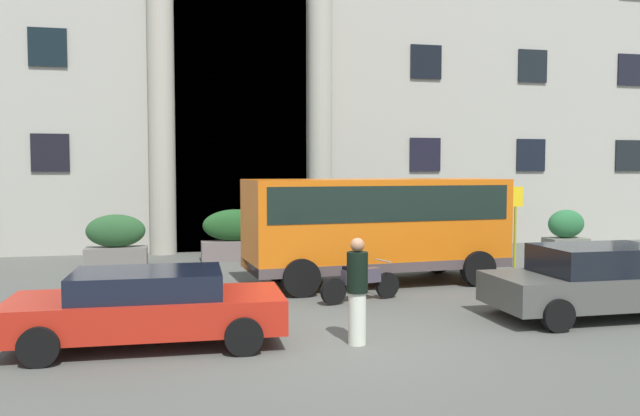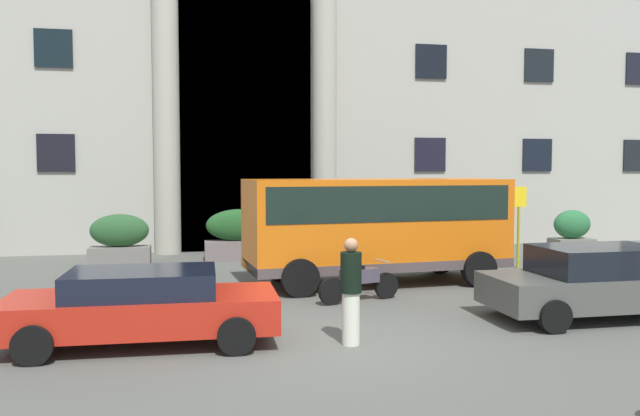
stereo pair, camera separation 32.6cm
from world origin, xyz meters
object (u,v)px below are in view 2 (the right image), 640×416
at_px(hedge_planter_entrance_left, 368,235).
at_px(bus_stop_sign, 519,218).
at_px(parked_sedan_far, 143,305).
at_px(pedestrian_child_trailing, 351,291).
at_px(white_taxi_kerbside, 599,282).
at_px(scooter_by_planter, 551,276).
at_px(hedge_planter_far_west, 572,231).
at_px(hedge_planter_west, 120,241).
at_px(orange_minibus, 377,221).
at_px(motorcycle_far_end, 358,282).
at_px(hedge_planter_east, 239,236).

bearing_deg(hedge_planter_entrance_left, bus_stop_sign, -40.67).
distance_m(parked_sedan_far, pedestrian_child_trailing, 3.54).
xyz_separation_m(white_taxi_kerbside, scooter_by_planter, (0.32, 2.24, -0.28)).
xyz_separation_m(hedge_planter_far_west, pedestrian_child_trailing, (-10.83, -10.32, 0.20)).
bearing_deg(white_taxi_kerbside, hedge_planter_west, 137.79).
bearing_deg(hedge_planter_far_west, white_taxi_kerbside, -120.31).
bearing_deg(bus_stop_sign, orange_minibus, -161.02).
relative_size(hedge_planter_west, motorcycle_far_end, 0.92).
distance_m(bus_stop_sign, hedge_planter_far_west, 5.02).
bearing_deg(pedestrian_child_trailing, parked_sedan_far, -138.17).
bearing_deg(hedge_planter_far_west, hedge_planter_entrance_left, 179.35).
bearing_deg(bus_stop_sign, scooter_by_planter, -108.72).
height_order(orange_minibus, white_taxi_kerbside, orange_minibus).
height_order(hedge_planter_entrance_left, hedge_planter_west, hedge_planter_west).
bearing_deg(hedge_planter_west, bus_stop_sign, -14.21).
bearing_deg(hedge_planter_west, hedge_planter_east, 6.43).
xyz_separation_m(hedge_planter_entrance_left, pedestrian_child_trailing, (-3.23, -10.41, 0.18)).
bearing_deg(pedestrian_child_trailing, motorcycle_far_end, 126.90).
relative_size(bus_stop_sign, parked_sedan_far, 0.54).
bearing_deg(hedge_planter_west, white_taxi_kerbside, -42.49).
xyz_separation_m(motorcycle_far_end, pedestrian_child_trailing, (-1.02, -3.37, 0.46)).
bearing_deg(parked_sedan_far, pedestrian_child_trailing, -10.47).
height_order(orange_minibus, hedge_planter_entrance_left, orange_minibus).
height_order(motorcycle_far_end, pedestrian_child_trailing, pedestrian_child_trailing).
relative_size(bus_stop_sign, motorcycle_far_end, 1.23).
xyz_separation_m(hedge_planter_far_west, hedge_planter_east, (-11.92, 0.24, 0.08)).
xyz_separation_m(hedge_planter_entrance_left, motorcycle_far_end, (-2.21, -7.03, -0.28)).
xyz_separation_m(bus_stop_sign, hedge_planter_entrance_left, (-3.77, 3.24, -0.78)).
bearing_deg(orange_minibus, bus_stop_sign, 14.18).
xyz_separation_m(parked_sedan_far, scooter_by_planter, (9.09, 2.41, -0.21)).
distance_m(bus_stop_sign, motorcycle_far_end, 7.16).
relative_size(white_taxi_kerbside, parked_sedan_far, 0.99).
bearing_deg(hedge_planter_east, parked_sedan_far, -103.53).
height_order(white_taxi_kerbside, pedestrian_child_trailing, pedestrian_child_trailing).
relative_size(hedge_planter_entrance_left, hedge_planter_west, 0.86).
relative_size(bus_stop_sign, hedge_planter_far_west, 1.63).
bearing_deg(white_taxi_kerbside, hedge_planter_entrance_left, 102.69).
bearing_deg(scooter_by_planter, bus_stop_sign, 64.02).
height_order(orange_minibus, scooter_by_planter, orange_minibus).
distance_m(orange_minibus, pedestrian_child_trailing, 5.90).
distance_m(scooter_by_planter, pedestrian_child_trailing, 6.47).
xyz_separation_m(hedge_planter_west, parked_sedan_far, (1.32, -9.42, -0.09)).
relative_size(hedge_planter_entrance_left, motorcycle_far_end, 0.79).
height_order(hedge_planter_far_west, motorcycle_far_end, hedge_planter_far_west).
height_order(bus_stop_sign, hedge_planter_west, bus_stop_sign).
distance_m(hedge_planter_far_west, hedge_planter_west, 15.60).
xyz_separation_m(white_taxi_kerbside, motorcycle_far_end, (-4.30, 2.47, -0.28)).
relative_size(orange_minibus, hedge_planter_entrance_left, 4.33).
relative_size(scooter_by_planter, pedestrian_child_trailing, 1.12).
bearing_deg(hedge_planter_east, white_taxi_kerbside, -56.44).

